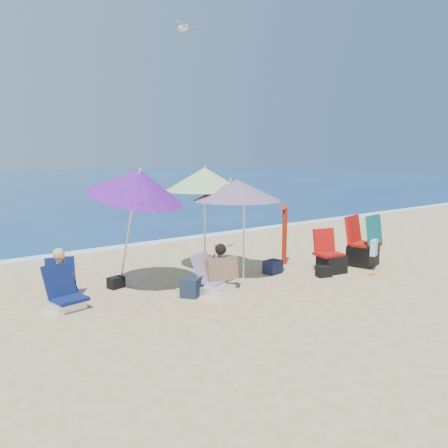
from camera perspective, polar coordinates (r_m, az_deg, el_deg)
ground at (r=8.59m, az=5.77°, el=-7.86°), size 120.00×120.00×0.00m
foam at (r=12.65m, az=-10.52°, el=-2.59°), size 120.00×0.50×0.04m
umbrella_turquoise at (r=8.87m, az=1.68°, el=4.29°), size 2.23×2.23×2.01m
umbrella_striped at (r=9.36m, az=-2.45°, el=5.64°), size 1.98×1.98×2.23m
umbrella_blue at (r=8.09m, az=-10.85°, el=4.96°), size 2.18×2.22×2.36m
furled_umbrella at (r=10.23m, az=7.58°, el=-0.77°), size 0.23×0.18×1.43m
chair_navy at (r=7.75m, az=-19.42°, el=-8.72°), size 0.59×0.70×0.69m
chair_rainbow at (r=8.13m, az=-1.40°, el=-7.44°), size 0.67×0.86×0.69m
camp_chair_left at (r=9.80m, az=13.24°, el=-4.38°), size 0.64×0.64×0.91m
camp_chair_right at (r=10.55m, az=17.22°, el=-2.81°), size 0.82×0.95×1.16m
person_center at (r=8.38m, az=-0.63°, el=-5.31°), size 0.64×0.63×0.86m
person_left at (r=8.13m, az=-19.72°, el=-6.29°), size 0.63×0.74×0.90m
bag_navy_a at (r=8.00m, az=-4.08°, el=-7.89°), size 0.51×0.48×0.32m
bag_black_a at (r=8.68m, az=-13.45°, el=-7.18°), size 0.32×0.26×0.21m
bag_tan at (r=9.10m, az=-2.40°, el=-6.05°), size 0.35×0.29×0.26m
bag_navy_b at (r=9.54m, az=6.15°, el=-5.37°), size 0.40×0.32×0.27m
bag_black_b at (r=9.43m, az=12.44°, el=-5.87°), size 0.34×0.28×0.22m
orange_item at (r=9.85m, az=18.03°, el=-6.05°), size 0.19×0.09×0.03m
seagull at (r=9.92m, az=-5.06°, el=23.40°), size 0.74×0.44×0.12m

